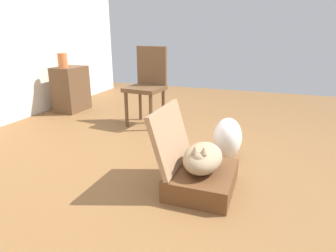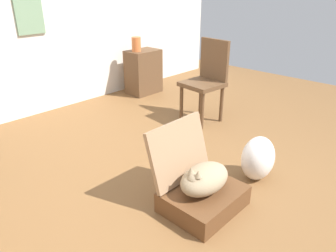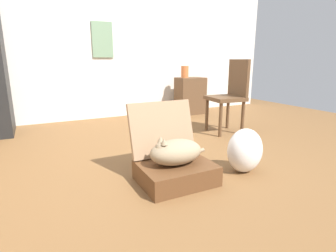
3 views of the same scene
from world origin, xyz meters
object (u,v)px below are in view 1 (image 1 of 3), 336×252
Objects in this scene: plastic_bag_white at (227,138)px; cat at (203,158)px; side_table at (71,89)px; vase_tall at (63,60)px; chair at (148,83)px; suitcase_base at (202,179)px.

cat is at bearing 172.50° from plastic_bag_white.
vase_tall is at bearing -178.56° from side_table.
side_table is 0.67× the size of chair.
suitcase_base is at bearing -2.91° from cat.
side_table reaches higher than cat.
suitcase_base is 2.88m from side_table.
plastic_bag_white is 1.40m from chair.
suitcase_base is at bearing -47.72° from chair.
chair is at bearing -93.25° from vase_tall.
suitcase_base is 0.18m from cat.
suitcase_base is at bearing -123.67° from side_table.
chair reaches higher than side_table.
chair is at bearing -98.47° from side_table.
cat reaches higher than suitcase_base.
side_table is (1.59, 2.39, 0.25)m from suitcase_base.
cat is at bearing 177.09° from suitcase_base.
chair reaches higher than cat.
cat reaches higher than plastic_bag_white.
vase_tall is (0.83, 2.47, 0.56)m from plastic_bag_white.
vase_tall is (-0.12, -0.00, 0.43)m from side_table.
vase_tall is at bearing 71.44° from plastic_bag_white.
plastic_bag_white is at bearing -108.56° from vase_tall.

